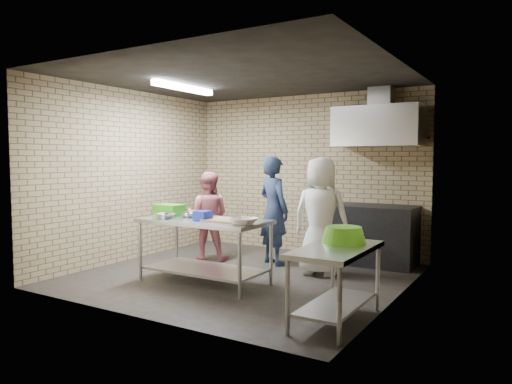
% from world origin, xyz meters
% --- Properties ---
extents(floor, '(4.20, 4.20, 0.00)m').
position_xyz_m(floor, '(0.00, 0.00, 0.00)').
color(floor, black).
rests_on(floor, ground).
extents(ceiling, '(4.20, 4.20, 0.00)m').
position_xyz_m(ceiling, '(0.00, 0.00, 2.70)').
color(ceiling, black).
rests_on(ceiling, ground).
extents(back_wall, '(4.20, 0.06, 2.70)m').
position_xyz_m(back_wall, '(0.00, 2.00, 1.35)').
color(back_wall, '#8F7B59').
rests_on(back_wall, ground).
extents(front_wall, '(4.20, 0.06, 2.70)m').
position_xyz_m(front_wall, '(0.00, -2.00, 1.35)').
color(front_wall, '#8F7B59').
rests_on(front_wall, ground).
extents(left_wall, '(0.06, 4.00, 2.70)m').
position_xyz_m(left_wall, '(-2.10, 0.00, 1.35)').
color(left_wall, '#8F7B59').
rests_on(left_wall, ground).
extents(right_wall, '(0.06, 4.00, 2.70)m').
position_xyz_m(right_wall, '(2.10, 0.00, 1.35)').
color(right_wall, '#8F7B59').
rests_on(right_wall, ground).
extents(prep_table, '(1.66, 0.83, 0.83)m').
position_xyz_m(prep_table, '(-0.22, -0.57, 0.42)').
color(prep_table, '#AEB0B5').
rests_on(prep_table, floor).
extents(side_counter, '(0.60, 1.20, 0.75)m').
position_xyz_m(side_counter, '(1.80, -1.10, 0.38)').
color(side_counter, silver).
rests_on(side_counter, floor).
extents(stove, '(1.20, 0.70, 0.90)m').
position_xyz_m(stove, '(1.35, 1.65, 0.45)').
color(stove, black).
rests_on(stove, floor).
extents(range_hood, '(1.30, 0.60, 0.60)m').
position_xyz_m(range_hood, '(1.35, 1.70, 2.10)').
color(range_hood, silver).
rests_on(range_hood, back_wall).
extents(hood_duct, '(0.35, 0.30, 0.30)m').
position_xyz_m(hood_duct, '(1.35, 1.85, 2.55)').
color(hood_duct, '#A5A8AD').
rests_on(hood_duct, back_wall).
extents(wall_shelf, '(0.80, 0.20, 0.04)m').
position_xyz_m(wall_shelf, '(1.65, 1.89, 1.92)').
color(wall_shelf, '#3F2B19').
rests_on(wall_shelf, back_wall).
extents(fluorescent_fixture, '(0.10, 1.25, 0.08)m').
position_xyz_m(fluorescent_fixture, '(-1.00, 0.00, 2.64)').
color(fluorescent_fixture, white).
rests_on(fluorescent_fixture, ceiling).
extents(green_crate, '(0.37, 0.28, 0.15)m').
position_xyz_m(green_crate, '(-0.92, -0.45, 0.91)').
color(green_crate, green).
rests_on(green_crate, prep_table).
extents(blue_tub, '(0.18, 0.18, 0.12)m').
position_xyz_m(blue_tub, '(-0.17, -0.67, 0.89)').
color(blue_tub, '#1A2DC8').
rests_on(blue_tub, prep_table).
extents(cutting_board, '(0.51, 0.39, 0.03)m').
position_xyz_m(cutting_board, '(0.13, -0.59, 0.85)').
color(cutting_board, tan).
rests_on(cutting_board, prep_table).
extents(mixing_bowl_a, '(0.26, 0.26, 0.06)m').
position_xyz_m(mixing_bowl_a, '(-0.72, -0.77, 0.86)').
color(mixing_bowl_a, silver).
rests_on(mixing_bowl_a, prep_table).
extents(mixing_bowl_b, '(0.20, 0.20, 0.06)m').
position_xyz_m(mixing_bowl_b, '(-0.52, -0.52, 0.86)').
color(mixing_bowl_b, silver).
rests_on(mixing_bowl_b, prep_table).
extents(ceramic_bowl, '(0.32, 0.32, 0.08)m').
position_xyz_m(ceramic_bowl, '(0.48, -0.72, 0.87)').
color(ceramic_bowl, beige).
rests_on(ceramic_bowl, prep_table).
extents(green_basin, '(0.46, 0.46, 0.17)m').
position_xyz_m(green_basin, '(1.78, -0.85, 0.83)').
color(green_basin, '#59C626').
rests_on(green_basin, side_counter).
extents(bottle_green, '(0.06, 0.06, 0.15)m').
position_xyz_m(bottle_green, '(1.80, 1.89, 2.02)').
color(bottle_green, green).
rests_on(bottle_green, wall_shelf).
extents(man_navy, '(0.71, 0.61, 1.65)m').
position_xyz_m(man_navy, '(0.01, 0.88, 0.83)').
color(man_navy, '#141B33').
rests_on(man_navy, floor).
extents(woman_pink, '(0.84, 0.76, 1.41)m').
position_xyz_m(woman_pink, '(-1.03, 0.59, 0.70)').
color(woman_pink, '#C16672').
rests_on(woman_pink, floor).
extents(woman_white, '(0.84, 0.59, 1.64)m').
position_xyz_m(woman_white, '(0.89, 0.62, 0.82)').
color(woman_white, silver).
rests_on(woman_white, floor).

